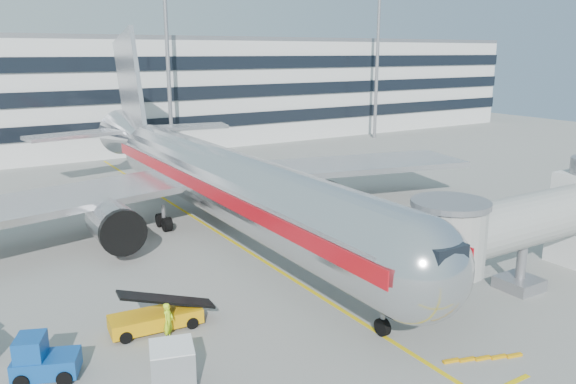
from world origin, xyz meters
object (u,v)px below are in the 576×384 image
baggage_tug (42,360)px  cargo_container_front (172,366)px  belt_loader (156,317)px  ramp_worker (168,321)px  main_jet (212,177)px

baggage_tug → cargo_container_front: 5.71m
cargo_container_front → belt_loader: bearing=78.5°
cargo_container_front → ramp_worker: bearing=72.2°
belt_loader → ramp_worker: 1.34m
main_jet → cargo_container_front: 21.37m
belt_loader → baggage_tug: size_ratio=1.60×
main_jet → cargo_container_front: main_jet is taller
main_jet → baggage_tug: main_jet is taller
cargo_container_front → ramp_worker: cargo_container_front is taller
baggage_tug → ramp_worker: size_ratio=1.61×
main_jet → cargo_container_front: bearing=-119.1°
main_jet → ramp_worker: bearing=-121.8°
baggage_tug → cargo_container_front: baggage_tug is taller
belt_loader → ramp_worker: size_ratio=2.57×
main_jet → belt_loader: bearing=-124.8°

